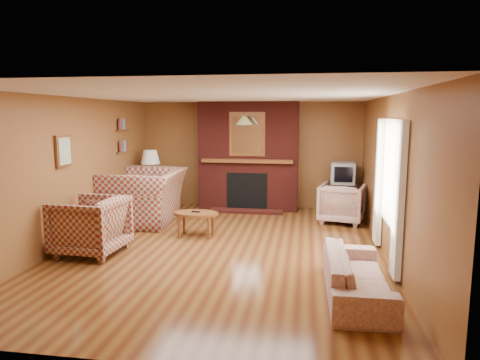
% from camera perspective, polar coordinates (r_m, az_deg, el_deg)
% --- Properties ---
extents(floor, '(6.50, 6.50, 0.00)m').
position_cam_1_polar(floor, '(6.91, -2.30, -9.11)').
color(floor, '#4F2611').
rests_on(floor, ground).
extents(ceiling, '(6.50, 6.50, 0.00)m').
position_cam_1_polar(ceiling, '(6.58, -2.43, 11.20)').
color(ceiling, white).
rests_on(ceiling, wall_back).
extents(wall_back, '(6.50, 0.00, 6.50)m').
position_cam_1_polar(wall_back, '(9.83, 1.35, 3.35)').
color(wall_back, brown).
rests_on(wall_back, floor).
extents(wall_front, '(6.50, 0.00, 6.50)m').
position_cam_1_polar(wall_front, '(3.57, -12.68, -6.24)').
color(wall_front, brown).
rests_on(wall_front, floor).
extents(wall_left, '(0.00, 6.50, 6.50)m').
position_cam_1_polar(wall_left, '(7.54, -21.35, 1.15)').
color(wall_left, brown).
rests_on(wall_left, floor).
extents(wall_right, '(0.00, 6.50, 6.50)m').
position_cam_1_polar(wall_right, '(6.62, 19.36, 0.30)').
color(wall_right, brown).
rests_on(wall_right, floor).
extents(fireplace, '(2.20, 0.82, 2.40)m').
position_cam_1_polar(fireplace, '(9.57, 1.14, 3.09)').
color(fireplace, '#4C1510').
rests_on(fireplace, floor).
extents(window_right, '(0.10, 1.85, 2.00)m').
position_cam_1_polar(window_right, '(6.43, 19.23, -0.59)').
color(window_right, beige).
rests_on(window_right, wall_right).
extents(bookshelf, '(0.09, 0.55, 0.71)m').
position_cam_1_polar(bookshelf, '(9.16, -15.21, 5.59)').
color(bookshelf, brown).
rests_on(bookshelf, wall_left).
extents(botanical_print, '(0.05, 0.40, 0.50)m').
position_cam_1_polar(botanical_print, '(7.23, -22.46, 3.59)').
color(botanical_print, brown).
rests_on(botanical_print, wall_left).
extents(pendant_light, '(0.36, 0.36, 0.48)m').
position_cam_1_polar(pendant_light, '(8.85, 0.55, 7.96)').
color(pendant_light, black).
rests_on(pendant_light, ceiling).
extents(plaid_loveseat, '(1.47, 1.67, 1.04)m').
position_cam_1_polar(plaid_loveseat, '(8.65, -12.54, -2.13)').
color(plaid_loveseat, maroon).
rests_on(plaid_loveseat, floor).
extents(plaid_armchair, '(1.03, 1.00, 0.88)m').
position_cam_1_polar(plaid_armchair, '(6.93, -19.35, -5.76)').
color(plaid_armchair, maroon).
rests_on(plaid_armchair, floor).
extents(floral_sofa, '(0.70, 1.76, 0.51)m').
position_cam_1_polar(floral_sofa, '(5.29, 15.31, -12.11)').
color(floral_sofa, beige).
rests_on(floral_sofa, floor).
extents(floral_armchair, '(1.00, 1.02, 0.77)m').
position_cam_1_polar(floral_armchair, '(8.68, 13.42, -3.03)').
color(floral_armchair, beige).
rests_on(floral_armchair, floor).
extents(coffee_table, '(0.79, 0.49, 0.45)m').
position_cam_1_polar(coffee_table, '(7.53, -5.89, -4.75)').
color(coffee_table, brown).
rests_on(coffee_table, floor).
extents(side_table, '(0.51, 0.51, 0.65)m').
position_cam_1_polar(side_table, '(9.69, -11.72, -2.14)').
color(side_table, brown).
rests_on(side_table, floor).
extents(table_lamp, '(0.42, 0.42, 0.70)m').
position_cam_1_polar(table_lamp, '(9.58, -11.85, 2.07)').
color(table_lamp, white).
rests_on(table_lamp, side_table).
extents(tv_stand, '(0.62, 0.56, 0.66)m').
position_cam_1_polar(tv_stand, '(9.45, 13.39, -2.43)').
color(tv_stand, black).
rests_on(tv_stand, floor).
extents(crt_tv, '(0.49, 0.50, 0.45)m').
position_cam_1_polar(crt_tv, '(9.35, 13.52, 0.91)').
color(crt_tv, '#A4A6AC').
rests_on(crt_tv, tv_stand).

